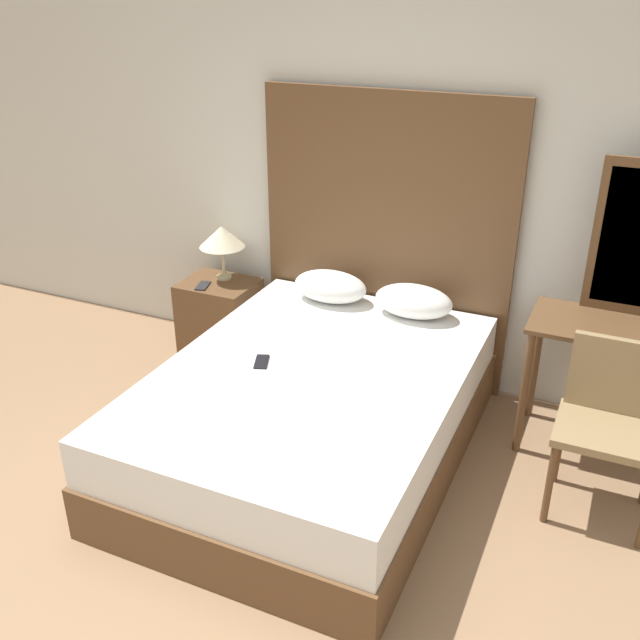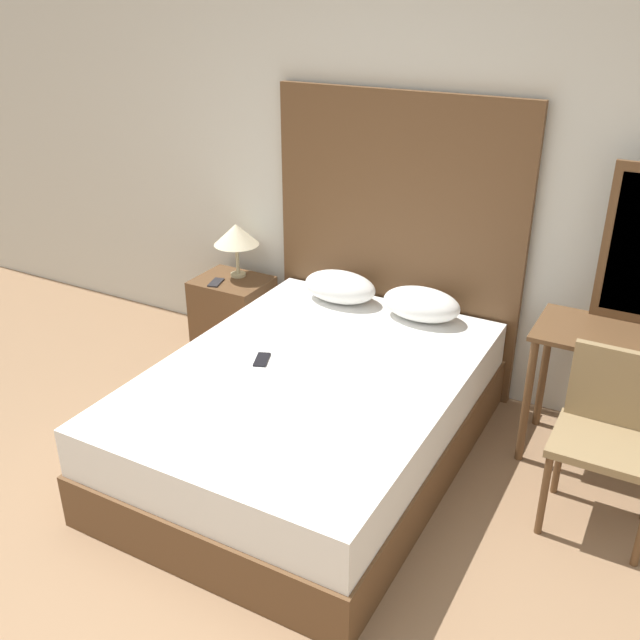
{
  "view_description": "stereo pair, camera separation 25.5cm",
  "coord_description": "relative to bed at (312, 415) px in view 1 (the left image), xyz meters",
  "views": [
    {
      "loc": [
        1.28,
        -1.37,
        2.43
      ],
      "look_at": [
        -0.12,
        1.71,
        0.8
      ],
      "focal_mm": 40.0,
      "sensor_mm": 36.0,
      "label": 1
    },
    {
      "loc": [
        1.51,
        -1.25,
        2.43
      ],
      "look_at": [
        -0.12,
        1.71,
        0.8
      ],
      "focal_mm": 40.0,
      "sensor_mm": 36.0,
      "label": 2
    }
  ],
  "objects": [
    {
      "name": "wall_back",
      "position": [
        0.12,
        1.17,
        1.08
      ],
      "size": [
        10.0,
        0.06,
        2.7
      ],
      "color": "silver",
      "rests_on": "ground_plane"
    },
    {
      "name": "bed",
      "position": [
        0.0,
        0.0,
        0.0
      ],
      "size": [
        1.55,
        2.15,
        0.55
      ],
      "color": "brown",
      "rests_on": "ground_plane"
    },
    {
      "name": "headboard",
      "position": [
        0.0,
        1.1,
        0.65
      ],
      "size": [
        1.63,
        0.05,
        1.85
      ],
      "color": "brown",
      "rests_on": "ground_plane"
    },
    {
      "name": "pillow_left",
      "position": [
        -0.28,
        0.87,
        0.38
      ],
      "size": [
        0.48,
        0.3,
        0.19
      ],
      "color": "white",
      "rests_on": "bed"
    },
    {
      "name": "pillow_right",
      "position": [
        0.28,
        0.87,
        0.38
      ],
      "size": [
        0.48,
        0.3,
        0.19
      ],
      "color": "white",
      "rests_on": "bed"
    },
    {
      "name": "phone_on_bed",
      "position": [
        -0.28,
        -0.03,
        0.28
      ],
      "size": [
        0.12,
        0.17,
        0.01
      ],
      "color": "black",
      "rests_on": "bed"
    },
    {
      "name": "nightstand",
      "position": [
        -1.1,
        0.84,
        0.0
      ],
      "size": [
        0.49,
        0.41,
        0.55
      ],
      "color": "brown",
      "rests_on": "ground_plane"
    },
    {
      "name": "table_lamp",
      "position": [
        -1.1,
        0.92,
        0.57
      ],
      "size": [
        0.31,
        0.31,
        0.38
      ],
      "color": "tan",
      "rests_on": "nightstand"
    },
    {
      "name": "phone_on_nightstand",
      "position": [
        -1.16,
        0.74,
        0.28
      ],
      "size": [
        0.11,
        0.16,
        0.01
      ],
      "color": "#232328",
      "rests_on": "nightstand"
    },
    {
      "name": "vanity_desk",
      "position": [
        1.51,
        0.74,
        0.36
      ],
      "size": [
        1.04,
        0.48,
        0.77
      ],
      "color": "brown",
      "rests_on": "ground_plane"
    },
    {
      "name": "chair",
      "position": [
        1.49,
        0.25,
        0.26
      ],
      "size": [
        0.5,
        0.41,
        0.89
      ],
      "color": "olive",
      "rests_on": "ground_plane"
    }
  ]
}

